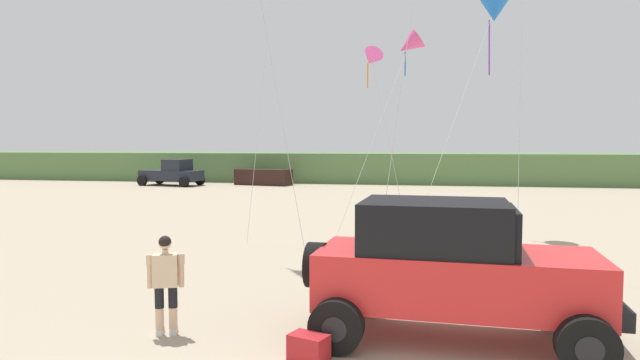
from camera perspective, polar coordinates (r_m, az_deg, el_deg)
name	(u,v)px	position (r m, az deg, el deg)	size (l,w,h in m)	color
dune_ridge	(358,167)	(47.19, 3.93, 1.38)	(90.00, 8.44, 2.37)	#567A47
jeep	(452,267)	(9.27, 13.39, -8.67)	(4.91, 2.60, 2.26)	red
person_watching	(166,279)	(9.66, -15.60, -9.82)	(0.60, 0.40, 1.67)	#DBB28E
cooler_box	(309,347)	(8.50, -1.17, -16.84)	(0.56, 0.36, 0.38)	#B21E23
distant_pickup	(173,173)	(43.09, -14.92, 0.69)	(4.86, 3.11, 1.98)	#1E232D
distant_sedan	(263,177)	(42.52, -5.84, 0.31)	(4.20, 1.70, 1.20)	black
kite_black_sled	(409,45)	(20.94, 9.19, 13.58)	(2.75, 4.79, 7.35)	#E04C93
kite_pink_ribbon	(372,59)	(22.45, 5.34, 12.32)	(2.11, 2.65, 7.02)	#E04C93
kite_green_box	(494,9)	(21.02, 17.52, 16.40)	(3.60, 6.55, 8.62)	blue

